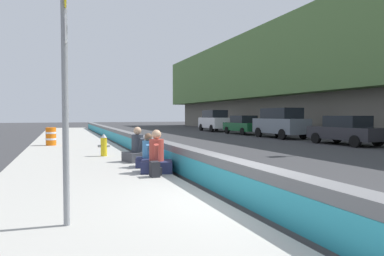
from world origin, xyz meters
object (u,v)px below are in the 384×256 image
fire_hydrant (104,145)px  parked_car_midline (243,125)px  route_sign_post (65,82)px  backpack (155,169)px  seated_person_middle (148,156)px  parked_car_third (346,130)px  seated_person_foreground (157,159)px  construction_barrel (51,136)px  parked_car_fourth (280,122)px  seated_person_rear (138,151)px  parked_car_far (214,120)px

fire_hydrant → parked_car_midline: 19.36m
route_sign_post → fire_hydrant: size_ratio=4.09×
backpack → seated_person_middle: bearing=-8.0°
route_sign_post → parked_car_third: 18.46m
route_sign_post → parked_car_midline: (21.78, -15.37, -1.35)m
seated_person_foreground → construction_barrel: bearing=16.5°
seated_person_middle → parked_car_fourth: bearing=-49.2°
seated_person_rear → parked_car_third: parked_car_third is taller
construction_barrel → parked_car_midline: parked_car_midline is taller
parked_car_fourth → parked_car_midline: (5.53, 0.07, -0.32)m
seated_person_rear → parked_car_third: (3.60, -13.10, 0.35)m
route_sign_post → seated_person_middle: size_ratio=3.43×
route_sign_post → seated_person_rear: (6.36, -2.38, -1.70)m
seated_person_rear → parked_car_fourth: size_ratio=0.25×
parked_car_far → parked_car_midline: bearing=-179.3°
fire_hydrant → construction_barrel: size_ratio=0.93×
backpack → parked_car_third: parked_car_third is taller
fire_hydrant → parked_car_midline: (13.47, -13.90, 0.27)m
route_sign_post → parked_car_far: 31.77m
seated_person_middle → parked_car_midline: 21.18m
seated_person_middle → parked_car_fourth: 17.20m
fire_hydrant → seated_person_foreground: (-4.36, -0.95, -0.07)m
route_sign_post → parked_car_midline: route_sign_post is taller
seated_person_foreground → seated_person_middle: size_ratio=1.14×
parked_car_third → parked_car_midline: same height
seated_person_foreground → parked_car_far: 27.14m
route_sign_post → seated_person_rear: bearing=-20.5°
backpack → construction_barrel: (10.88, 2.79, 0.28)m
route_sign_post → seated_person_foreground: (3.96, -2.41, -1.70)m
fire_hydrant → parked_car_fourth: 16.08m
route_sign_post → parked_car_midline: 26.69m
parked_car_third → parked_car_fourth: 6.30m
fire_hydrant → parked_car_far: (19.52, -13.83, 0.60)m
backpack → parked_car_third: (6.68, -13.29, 0.53)m
parked_car_third → seated_person_middle: bearing=110.8°
fire_hydrant → seated_person_middle: size_ratio=0.84×
route_sign_post → fire_hydrant: 8.60m
construction_barrel → parked_car_far: bearing=-49.3°
backpack → construction_barrel: size_ratio=0.42×
route_sign_post → construction_barrel: size_ratio=3.79×
seated_person_middle → parked_car_fourth: (11.24, -13.00, 0.72)m
backpack → fire_hydrant: bearing=8.2°
parked_car_midline → parked_car_far: size_ratio=0.93×
parked_car_fourth → construction_barrel: bearing=97.4°
route_sign_post → backpack: 4.37m
route_sign_post → seated_person_foreground: size_ratio=3.01×
parked_car_midline → construction_barrel: bearing=115.5°
parked_car_fourth → seated_person_foreground: bearing=133.3°
seated_person_rear → backpack: (-3.08, 0.19, -0.18)m
seated_person_middle → parked_car_third: bearing=-69.2°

